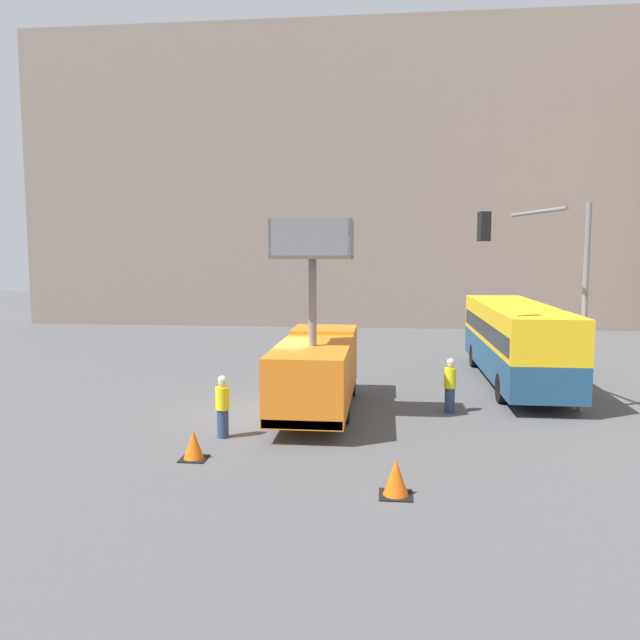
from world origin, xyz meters
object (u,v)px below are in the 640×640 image
object	(u,v)px
road_worker_near_truck	(223,407)
traffic_cone_near_truck	(396,478)
city_bus	(515,337)
utility_truck	(317,366)
traffic_light_pole	(551,273)
traffic_cone_mid_road	(194,445)
road_worker_directing	(450,386)

from	to	relation	value
road_worker_near_truck	traffic_cone_near_truck	size ratio (longest dim) A/B	2.18
road_worker_near_truck	city_bus	bearing A→B (deg)	74.97
road_worker_near_truck	traffic_cone_near_truck	xyz separation A→B (m)	(4.72, -3.70, -0.49)
utility_truck	traffic_light_pole	distance (m)	7.95
traffic_cone_mid_road	traffic_cone_near_truck	bearing A→B (deg)	-20.19
city_bus	traffic_cone_near_truck	distance (m)	13.08
road_worker_near_truck	traffic_cone_mid_road	size ratio (longest dim) A/B	2.33
traffic_cone_near_truck	traffic_cone_mid_road	distance (m)	5.29
utility_truck	road_worker_directing	size ratio (longest dim) A/B	4.06
utility_truck	traffic_cone_near_truck	size ratio (longest dim) A/B	8.98
road_worker_directing	utility_truck	bearing A→B (deg)	83.37
utility_truck	traffic_cone_near_truck	xyz separation A→B (m)	(2.43, -6.68, -1.13)
city_bus	traffic_cone_mid_road	world-z (taller)	city_bus
traffic_light_pole	road_worker_near_truck	distance (m)	10.95
utility_truck	traffic_cone_near_truck	distance (m)	7.20
utility_truck	city_bus	distance (m)	9.02
road_worker_directing	traffic_cone_near_truck	world-z (taller)	road_worker_directing
traffic_light_pole	road_worker_near_truck	size ratio (longest dim) A/B	3.82
road_worker_near_truck	traffic_cone_near_truck	bearing A→B (deg)	-4.50
utility_truck	city_bus	bearing A→B (deg)	36.77
road_worker_directing	traffic_light_pole	bearing A→B (deg)	-96.92
road_worker_near_truck	traffic_cone_mid_road	world-z (taller)	road_worker_near_truck
city_bus	road_worker_directing	distance (m)	5.84
road_worker_directing	traffic_cone_mid_road	xyz separation A→B (m)	(-6.78, -5.33, -0.52)
city_bus	traffic_light_pole	xyz separation A→B (m)	(0.10, -4.60, 2.66)
utility_truck	traffic_light_pole	xyz separation A→B (m)	(7.33, 0.79, 2.97)
road_worker_near_truck	traffic_cone_mid_road	distance (m)	1.96
utility_truck	traffic_cone_mid_road	distance (m)	5.60
utility_truck	traffic_cone_near_truck	world-z (taller)	utility_truck
utility_truck	road_worker_near_truck	distance (m)	3.82
city_bus	traffic_cone_mid_road	distance (m)	14.23
traffic_cone_near_truck	traffic_cone_mid_road	bearing A→B (deg)	159.81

